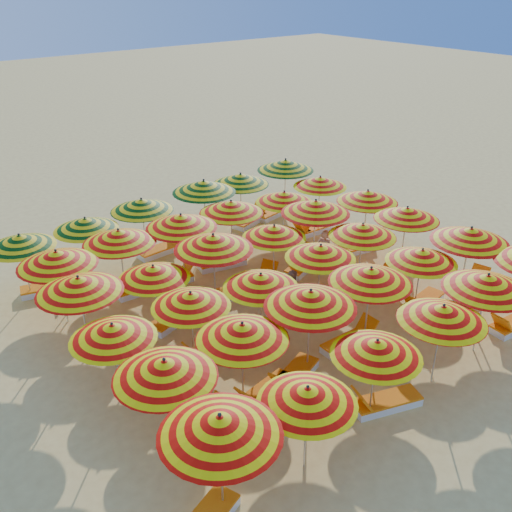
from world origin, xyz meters
The scene contains 65 objects.
ground centered at (0.00, 0.00, 0.00)m, with size 120.00×120.00×0.00m, color #EDC869.
umbrella_0 centered at (-5.40, -5.29, 2.17)m, with size 3.05×3.05×2.47m.
umbrella_1 centered at (-3.41, -5.47, 1.92)m, with size 2.52×2.52×2.19m.
umbrella_2 centered at (-1.14, -5.29, 1.94)m, with size 2.24×2.24×2.21m.
umbrella_3 centered at (1.10, -5.42, 2.04)m, with size 2.54×2.54×2.32m.
umbrella_4 centered at (3.13, -5.34, 2.15)m, with size 2.79×2.79×2.45m.
umbrella_6 centered at (-5.31, -3.16, 2.09)m, with size 2.55×2.55×2.37m.
umbrella_7 centered at (-3.20, -3.04, 2.06)m, with size 2.50×2.50×2.34m.
umbrella_8 centered at (-1.12, -3.11, 2.19)m, with size 2.57×2.57×2.49m.
umbrella_9 centered at (1.05, -3.15, 2.13)m, with size 2.72×2.72×2.42m.
umbrella_10 centered at (3.38, -3.09, 1.97)m, with size 2.78×2.78×2.23m.
umbrella_11 centered at (5.27, -3.42, 2.22)m, with size 2.42×2.42×2.53m.
umbrella_12 centered at (-5.47, -1.02, 1.93)m, with size 2.15×2.15×2.20m.
umbrella_13 centered at (-3.26, -0.94, 1.94)m, with size 2.60×2.60×2.20m.
umbrella_14 centered at (-1.25, -1.29, 1.95)m, with size 2.67×2.67×2.21m.
umbrella_15 centered at (1.21, -1.07, 1.99)m, with size 2.77×2.77×2.26m.
umbrella_16 centered at (3.25, -0.88, 2.05)m, with size 2.72×2.72×2.32m.
umbrella_17 centered at (5.40, -0.92, 2.08)m, with size 2.64×2.64×2.37m.
umbrella_18 centered at (-5.33, 1.22, 2.14)m, with size 3.00×3.00×2.43m.
umbrella_19 centered at (-3.27, 0.99, 1.92)m, with size 2.51×2.51×2.18m.
umbrella_20 centered at (-1.21, 1.01, 2.24)m, with size 3.07×3.07×2.54m.
umbrella_21 centered at (1.12, 0.97, 1.94)m, with size 2.63×2.63×2.20m.
umbrella_22 centered at (3.14, 1.18, 2.22)m, with size 2.51×2.51×2.53m.
umbrella_23 centered at (5.57, 0.99, 2.09)m, with size 2.96×2.96×2.38m.
umbrella_24 centered at (-5.21, 3.07, 2.14)m, with size 2.35×2.35×2.43m.
umbrella_25 centered at (-3.15, 3.33, 2.13)m, with size 2.70×2.70×2.42m.
umbrella_26 centered at (-1.08, 3.05, 2.18)m, with size 2.67×2.67×2.48m.
umbrella_27 centered at (1.04, 3.22, 2.10)m, with size 2.92×2.92×2.38m.
umbrella_28 centered at (3.35, 3.07, 1.97)m, with size 2.76×2.76×2.24m.
umbrella_29 centered at (5.55, 3.44, 1.98)m, with size 2.40×2.40×2.25m.
umbrella_30 centered at (-5.57, 5.22, 1.99)m, with size 2.42×2.42×2.26m.
umbrella_31 centered at (-3.44, 5.22, 1.99)m, with size 2.20×2.20×2.26m.
umbrella_32 centered at (-1.27, 5.39, 2.07)m, with size 2.41×2.41×2.36m.
umbrella_33 centered at (1.27, 5.25, 2.23)m, with size 2.80×2.80×2.53m.
umbrella_34 centered at (3.07, 5.37, 2.10)m, with size 2.69×2.69×2.39m.
umbrella_35 centered at (5.43, 5.39, 2.21)m, with size 3.14×3.14×2.51m.
lounger_1 centered at (-0.63, -5.33, 0.15)m, with size 1.83×1.10×0.69m.
lounger_3 centered at (-4.71, -3.34, 0.15)m, with size 1.79×0.77×0.69m.
lounger_4 centered at (-2.70, -3.28, 0.15)m, with size 1.81×0.87×0.69m.
lounger_5 centered at (-1.72, -3.23, 0.15)m, with size 1.83×1.13×0.69m.
lounger_6 centered at (0.55, -3.07, 0.15)m, with size 1.75×0.63×0.69m.
lounger_7 centered at (3.88, -3.03, 0.15)m, with size 1.80×0.83×0.69m.
lounger_8 centered at (5.87, -3.47, 0.15)m, with size 1.82×0.96×0.69m.
lounger_9 centered at (-2.76, -1.15, 0.15)m, with size 1.77×0.71×0.69m.
lounger_10 centered at (-1.75, -1.48, 0.15)m, with size 1.79×0.78×0.69m.
lounger_11 centered at (1.81, -1.12, 0.15)m, with size 1.75×0.65×0.69m.
lounger_12 centered at (3.84, -1.00, 0.15)m, with size 1.83×1.06×0.69m.
lounger_13 centered at (5.91, -0.91, 0.15)m, with size 1.82×0.96×0.69m.
lounger_14 centered at (-2.68, 1.06, 0.15)m, with size 1.83×1.07×0.69m.
lounger_15 centered at (-0.62, 1.23, 0.15)m, with size 1.81×0.91×0.69m.
lounger_16 centered at (0.61, 1.05, 0.15)m, with size 1.82×1.25×0.69m.
lounger_17 centered at (2.63, 1.16, 0.15)m, with size 1.83×1.16×0.69m.
lounger_18 centered at (5.07, 0.95, 0.15)m, with size 1.80×0.85×0.69m.
lounger_19 centered at (-2.65, 3.28, 0.15)m, with size 1.76×0.68×0.69m.
lounger_20 centered at (-1.59, 3.25, 0.15)m, with size 1.82×1.01×0.69m.
lounger_21 centered at (0.45, 3.10, 0.15)m, with size 1.82×0.96×0.69m.
lounger_22 centered at (3.95, 3.26, 0.15)m, with size 1.74×0.62×0.69m.
lounger_23 centered at (4.95, 3.20, 0.15)m, with size 1.76×0.66×0.69m.
lounger_24 centered at (-4.98, 5.14, 0.15)m, with size 1.82×1.02×0.69m.
lounger_25 centered at (-0.67, 5.37, 0.15)m, with size 1.77×0.71×0.69m.
lounger_26 centered at (0.77, 5.40, 0.15)m, with size 1.75×0.63×0.69m.
lounger_27 centered at (3.66, 5.50, 0.15)m, with size 1.83×1.05×0.69m.
lounger_28 centered at (4.92, 5.54, 0.15)m, with size 1.81×0.91×0.69m.
beachgoer_a centered at (3.09, 0.59, 0.79)m, with size 0.58×0.38×1.58m, color tan.
beachgoer_b centered at (0.58, -0.56, 0.67)m, with size 0.65×0.51×1.34m, color tan.
Camera 1 is at (-9.70, -11.79, 9.52)m, focal length 40.00 mm.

